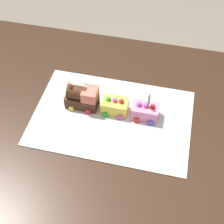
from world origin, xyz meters
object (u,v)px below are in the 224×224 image
Objects in this scene: dining_table at (105,135)px; cake_car_gondola_bubblegum at (145,111)px; birthday_candle at (149,99)px; cake_car_flatbed_lemon at (115,106)px; cake_locomotive at (82,97)px.

dining_table is 0.21m from cake_car_gondola_bubblegum.
cake_car_flatbed_lemon is at bearing 180.00° from birthday_candle.
dining_table is at bearing -164.34° from birthday_candle.
birthday_candle is at bearing 0.00° from cake_locomotive.
cake_car_flatbed_lemon is at bearing 55.16° from dining_table.
birthday_candle is (0.16, 0.04, 0.21)m from dining_table.
cake_locomotive reaches higher than cake_car_flatbed_lemon.
cake_car_gondola_bubblegum is at bearing 180.00° from birthday_candle.
cake_locomotive is 1.40× the size of cake_car_flatbed_lemon.
cake_locomotive is 1.40× the size of cake_car_gondola_bubblegum.
birthday_candle is at bearing 0.00° from cake_car_gondola_bubblegum.
cake_car_gondola_bubblegum is (0.15, 0.04, 0.14)m from dining_table.
cake_locomotive is 0.26m from birthday_candle.
cake_car_flatbed_lemon is 1.74× the size of birthday_candle.
cake_car_gondola_bubblegum reaches higher than dining_table.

